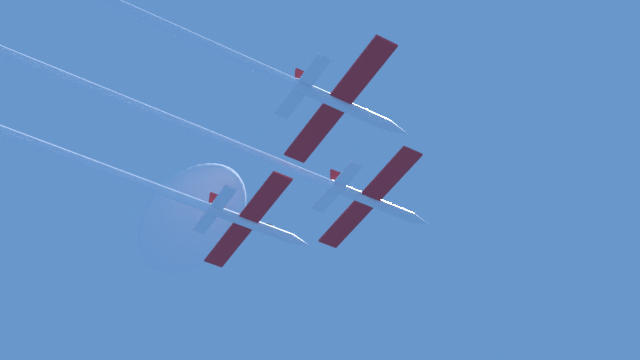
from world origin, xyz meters
The scene contains 4 objects.
jet_lead centered at (0.01, -16.77, -0.01)m, with size 17.22×56.40×2.85m.
jet_left_wing centered at (-10.27, -22.84, 0.41)m, with size 17.22×48.68×2.85m.
jet_right_wing centered at (10.71, -26.53, -0.70)m, with size 17.22×55.25×2.85m.
cloud_wispy centered at (-29.81, -10.15, 15.53)m, with size 22.98×12.64×8.04m, color white.
Camera 1 is at (58.50, -41.13, -65.22)m, focal length 50.14 mm.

